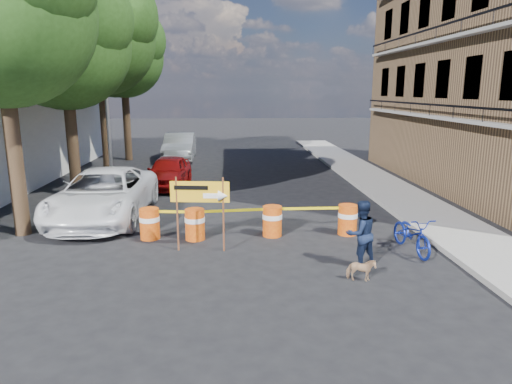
{
  "coord_description": "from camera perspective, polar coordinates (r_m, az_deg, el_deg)",
  "views": [
    {
      "loc": [
        -0.63,
        -11.46,
        4.21
      ],
      "look_at": [
        0.16,
        1.56,
        1.3
      ],
      "focal_mm": 32.0,
      "sensor_mm": 36.0,
      "label": 1
    }
  ],
  "objects": [
    {
      "name": "suv_white",
      "position": [
        15.99,
        -18.51,
        -0.33
      ],
      "size": [
        2.89,
        5.97,
        1.64
      ],
      "primitive_type": "imported",
      "rotation": [
        0.0,
        0.0,
        -0.03
      ],
      "color": "white",
      "rests_on": "ground"
    },
    {
      "name": "ground",
      "position": [
        12.23,
        -0.32,
        -7.56
      ],
      "size": [
        120.0,
        120.0,
        0.0
      ],
      "primitive_type": "plane",
      "color": "black",
      "rests_on": "ground"
    },
    {
      "name": "tree_far",
      "position": [
        29.18,
        -16.2,
        16.04
      ],
      "size": [
        5.04,
        4.8,
        8.84
      ],
      "color": "#332316",
      "rests_on": "ground"
    },
    {
      "name": "pedestrian",
      "position": [
        11.37,
        12.95,
        -5.08
      ],
      "size": [
        0.96,
        0.86,
        1.65
      ],
      "primitive_type": "imported",
      "rotation": [
        0.0,
        0.0,
        3.48
      ],
      "color": "#111A33",
      "rests_on": "ground"
    },
    {
      "name": "sidewalk_east",
      "position": [
        19.2,
        17.45,
        -0.45
      ],
      "size": [
        2.4,
        40.0,
        0.15
      ],
      "primitive_type": "cube",
      "color": "gray",
      "rests_on": "ground"
    },
    {
      "name": "barrel_far_left",
      "position": [
        13.54,
        -13.15,
        -3.79
      ],
      "size": [
        0.58,
        0.58,
        0.9
      ],
      "color": "red",
      "rests_on": "ground"
    },
    {
      "name": "dog",
      "position": [
        10.66,
        12.98,
        -9.46
      ],
      "size": [
        0.69,
        0.42,
        0.54
      ],
      "primitive_type": "imported",
      "rotation": [
        0.0,
        0.0,
        1.36
      ],
      "color": "tan",
      "rests_on": "ground"
    },
    {
      "name": "barrel_mid_left",
      "position": [
        13.24,
        -7.65,
        -3.94
      ],
      "size": [
        0.58,
        0.58,
        0.9
      ],
      "color": "red",
      "rests_on": "ground"
    },
    {
      "name": "bicycle",
      "position": [
        12.68,
        19.06,
        -2.98
      ],
      "size": [
        0.78,
        1.08,
        1.92
      ],
      "primitive_type": "imported",
      "rotation": [
        0.0,
        0.0,
        0.11
      ],
      "color": "navy",
      "rests_on": "ground"
    },
    {
      "name": "sedan_silver",
      "position": [
        28.56,
        -9.5,
        5.6
      ],
      "size": [
        1.82,
        5.04,
        1.65
      ],
      "primitive_type": "imported",
      "rotation": [
        0.0,
        0.0,
        0.01
      ],
      "color": "#A0A4A7",
      "rests_on": "ground"
    },
    {
      "name": "barrel_far_right",
      "position": [
        13.85,
        11.38,
        -3.34
      ],
      "size": [
        0.58,
        0.58,
        0.9
      ],
      "color": "red",
      "rests_on": "ground"
    },
    {
      "name": "tree_mid_a",
      "position": [
        19.53,
        -22.71,
        16.93
      ],
      "size": [
        5.25,
        5.0,
        8.68
      ],
      "color": "#332316",
      "rests_on": "ground"
    },
    {
      "name": "streetlamp",
      "position": [
        21.62,
        -18.11,
        12.42
      ],
      "size": [
        1.25,
        0.18,
        8.0
      ],
      "color": "gray",
      "rests_on": "ground"
    },
    {
      "name": "tree_mid_b",
      "position": [
        24.37,
        -18.89,
        17.83
      ],
      "size": [
        5.67,
        5.4,
        9.62
      ],
      "color": "#332316",
      "rests_on": "ground"
    },
    {
      "name": "detour_sign",
      "position": [
        11.99,
        -6.02,
        -0.65
      ],
      "size": [
        1.56,
        0.35,
        2.01
      ],
      "rotation": [
        0.0,
        0.0,
        -0.11
      ],
      "color": "#592D19",
      "rests_on": "ground"
    },
    {
      "name": "tree_near",
      "position": [
        14.94,
        -29.35,
        19.33
      ],
      "size": [
        5.46,
        5.2,
        9.15
      ],
      "color": "#332316",
      "rests_on": "ground"
    },
    {
      "name": "sedan_red",
      "position": [
        20.59,
        -10.89,
        2.5
      ],
      "size": [
        1.96,
        4.15,
        1.37
      ],
      "primitive_type": "imported",
      "rotation": [
        0.0,
        0.0,
        -0.08
      ],
      "color": "maroon",
      "rests_on": "ground"
    },
    {
      "name": "barrel_mid_right",
      "position": [
        13.44,
        2.05,
        -3.58
      ],
      "size": [
        0.58,
        0.58,
        0.9
      ],
      "color": "red",
      "rests_on": "ground"
    }
  ]
}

